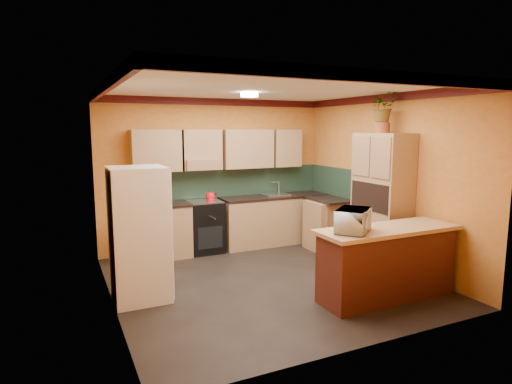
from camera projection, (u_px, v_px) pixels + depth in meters
room_shell at (260, 134)px, 6.09m from camera, size 4.24×4.24×2.72m
base_cabinets_back at (237, 224)px, 7.81m from camera, size 3.65×0.60×0.88m
countertop_back at (237, 199)px, 7.74m from camera, size 3.65×0.62×0.04m
stove at (205, 227)px, 7.54m from camera, size 0.58×0.58×0.91m
kettle at (210, 196)px, 7.46m from camera, size 0.19×0.19×0.18m
sink at (275, 195)px, 8.06m from camera, size 0.48×0.40×0.03m
base_cabinets_right at (330, 225)px, 7.75m from camera, size 0.60×0.80×0.88m
countertop_right at (331, 200)px, 7.69m from camera, size 0.62×0.80×0.04m
fridge at (139, 234)px, 5.37m from camera, size 0.68×0.66×1.70m
pantry at (382, 202)px, 6.56m from camera, size 0.48×0.90×2.10m
fern_pot at (382, 128)px, 6.44m from camera, size 0.22×0.22×0.16m
fern at (383, 106)px, 6.39m from camera, size 0.51×0.47×0.47m
breakfast_bar at (387, 265)px, 5.46m from camera, size 1.80×0.55×0.88m
bar_top at (388, 229)px, 5.39m from camera, size 1.90×0.65×0.05m
microwave at (353, 220)px, 5.13m from camera, size 0.61×0.59×0.28m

